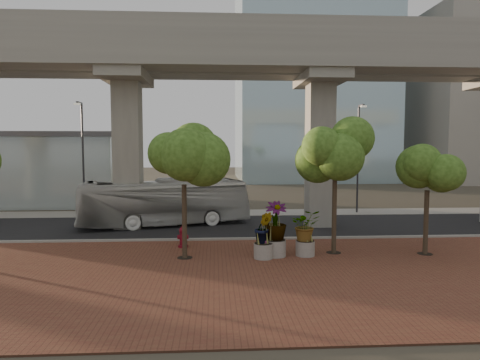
{
  "coord_description": "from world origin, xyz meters",
  "views": [
    {
      "loc": [
        -0.65,
        -24.78,
        5.1
      ],
      "look_at": [
        0.84,
        0.5,
        3.11
      ],
      "focal_mm": 32.0,
      "sensor_mm": 36.0,
      "label": 1
    }
  ],
  "objects": [
    {
      "name": "transit_bus",
      "position": [
        -3.87,
        2.64,
        1.5
      ],
      "size": [
        11.06,
        5.22,
        3.0
      ],
      "primitive_type": "imported",
      "rotation": [
        0.0,
        0.0,
        1.83
      ],
      "color": "silver",
      "rests_on": "ground"
    },
    {
      "name": "fire_hydrant",
      "position": [
        -2.26,
        -3.55,
        0.58
      ],
      "size": [
        0.54,
        0.49,
        1.09
      ],
      "color": "maroon",
      "rests_on": "ground"
    },
    {
      "name": "ground",
      "position": [
        0.0,
        0.0,
        0.0
      ],
      "size": [
        160.0,
        160.0,
        0.0
      ],
      "primitive_type": "plane",
      "color": "#3D392C",
      "rests_on": "ground"
    },
    {
      "name": "brick_plaza",
      "position": [
        0.0,
        -8.0,
        0.03
      ],
      "size": [
        70.0,
        13.0,
        0.06
      ],
      "primitive_type": "cube",
      "color": "brown",
      "rests_on": "ground"
    },
    {
      "name": "asphalt_road",
      "position": [
        0.0,
        2.0,
        0.02
      ],
      "size": [
        90.0,
        8.0,
        0.04
      ],
      "primitive_type": "cube",
      "color": "black",
      "rests_on": "ground"
    },
    {
      "name": "planter_front",
      "position": [
        3.51,
        -5.55,
        1.37
      ],
      "size": [
        1.96,
        1.96,
        2.15
      ],
      "color": "gray",
      "rests_on": "ground"
    },
    {
      "name": "planter_right",
      "position": [
        2.12,
        -5.56,
        1.59
      ],
      "size": [
        2.36,
        2.36,
        2.52
      ],
      "color": "#ACA79B",
      "rests_on": "ground"
    },
    {
      "name": "street_tree_far_east",
      "position": [
        9.2,
        -5.58,
        3.97
      ],
      "size": [
        3.17,
        3.17,
        5.38
      ],
      "color": "#473628",
      "rests_on": "ground"
    },
    {
      "name": "streetlamp_east",
      "position": [
        10.24,
        7.08,
        4.77
      ],
      "size": [
        0.4,
        1.18,
        8.16
      ],
      "color": "#2D2D32",
      "rests_on": "ground"
    },
    {
      "name": "curb_strip",
      "position": [
        0.0,
        -2.0,
        0.08
      ],
      "size": [
        70.0,
        0.25,
        0.16
      ],
      "primitive_type": "cube",
      "color": "gray",
      "rests_on": "ground"
    },
    {
      "name": "transit_viaduct",
      "position": [
        0.0,
        2.0,
        7.29
      ],
      "size": [
        72.0,
        5.6,
        12.4
      ],
      "color": "gray",
      "rests_on": "ground"
    },
    {
      "name": "street_tree_near_east",
      "position": [
        4.97,
        -5.1,
        4.64
      ],
      "size": [
        3.69,
        3.69,
        6.28
      ],
      "color": "#473628",
      "rests_on": "ground"
    },
    {
      "name": "streetlamp_west",
      "position": [
        -9.95,
        5.92,
        4.74
      ],
      "size": [
        0.4,
        1.18,
        8.11
      ],
      "color": "#2B2C30",
      "rests_on": "ground"
    },
    {
      "name": "midrise_block",
      "position": [
        38.0,
        36.0,
        12.0
      ],
      "size": [
        18.0,
        16.0,
        24.0
      ],
      "primitive_type": "cube",
      "color": "#9F9B8F",
      "rests_on": "ground"
    },
    {
      "name": "far_sidewalk",
      "position": [
        0.0,
        7.5,
        0.03
      ],
      "size": [
        90.0,
        3.0,
        0.06
      ],
      "primitive_type": "cube",
      "color": "gray",
      "rests_on": "ground"
    },
    {
      "name": "street_tree_near_west",
      "position": [
        -2.03,
        -5.62,
        4.48
      ],
      "size": [
        3.75,
        3.75,
        6.15
      ],
      "color": "#473628",
      "rests_on": "ground"
    },
    {
      "name": "station_pavilion",
      "position": [
        -20.0,
        16.0,
        3.22
      ],
      "size": [
        23.0,
        13.0,
        6.3
      ],
      "color": "#AABDC2",
      "rests_on": "ground"
    },
    {
      "name": "planter_left",
      "position": [
        1.52,
        -5.91,
        1.35
      ],
      "size": [
        1.93,
        1.93,
        2.13
      ],
      "color": "gray",
      "rests_on": "ground"
    }
  ]
}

